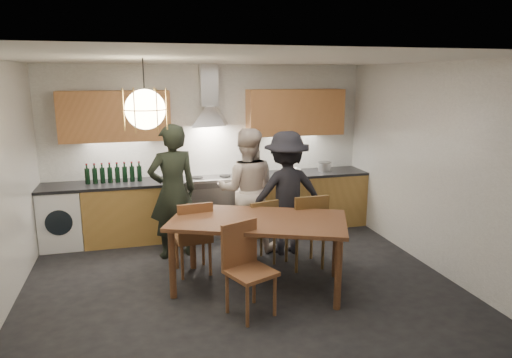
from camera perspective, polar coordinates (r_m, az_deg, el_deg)
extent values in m
plane|color=black|center=(5.52, -1.80, -13.32)|extent=(5.00, 5.00, 0.00)
cube|color=white|center=(7.26, -5.92, 3.77)|extent=(5.00, 0.02, 2.60)
cube|color=white|center=(3.03, 7.87, -9.23)|extent=(5.00, 0.02, 2.60)
cube|color=white|center=(6.14, 21.49, 1.29)|extent=(0.02, 4.50, 2.60)
cube|color=silver|center=(4.96, -2.01, 14.76)|extent=(5.00, 4.50, 0.02)
cube|color=tan|center=(7.07, -14.83, -4.07)|extent=(1.45, 0.60, 0.86)
cube|color=tan|center=(7.53, 5.77, -2.67)|extent=(2.05, 0.60, 0.86)
cube|color=white|center=(7.16, -23.08, -4.53)|extent=(0.58, 0.58, 0.85)
cube|color=black|center=(6.97, -17.50, -0.66)|extent=(2.05, 0.62, 0.04)
cube|color=black|center=(7.42, 5.85, 0.68)|extent=(2.05, 0.62, 0.04)
cube|color=silver|center=(7.17, -5.37, -3.71)|extent=(0.90, 0.60, 0.80)
cube|color=black|center=(6.90, -4.97, -4.53)|extent=(0.78, 0.02, 0.42)
cube|color=slate|center=(7.05, -5.45, -0.29)|extent=(0.90, 0.60, 0.08)
cube|color=silver|center=(6.79, -5.09, -0.27)|extent=(0.90, 0.08, 0.04)
cube|color=tan|center=(6.94, -17.18, 7.52)|extent=(1.55, 0.35, 0.72)
cube|color=tan|center=(7.36, 4.94, 8.31)|extent=(1.55, 0.35, 0.72)
cube|color=silver|center=(7.04, -5.94, 11.59)|extent=(0.26, 0.22, 0.62)
cylinder|color=black|center=(4.73, -13.84, 11.47)|extent=(0.01, 0.01, 0.50)
sphere|color=#FFE0A5|center=(4.74, -13.67, 8.46)|extent=(0.40, 0.40, 0.40)
torus|color=gold|center=(4.74, -13.67, 8.46)|extent=(0.43, 0.43, 0.01)
cube|color=brown|center=(5.22, 0.29, -5.21)|extent=(2.21, 1.68, 0.04)
cylinder|color=brown|center=(5.20, -10.42, -10.46)|extent=(0.08, 0.08, 0.79)
cylinder|color=brown|center=(5.92, -7.93, -7.43)|extent=(0.08, 0.08, 0.79)
cylinder|color=brown|center=(4.96, 10.23, -11.63)|extent=(0.08, 0.08, 0.79)
cylinder|color=brown|center=(5.71, 9.95, -8.27)|extent=(0.08, 0.08, 0.79)
cube|color=brown|center=(5.78, -7.93, -7.26)|extent=(0.47, 0.47, 0.04)
cube|color=brown|center=(5.52, -7.56, -5.43)|extent=(0.43, 0.08, 0.47)
cylinder|color=brown|center=(6.06, -6.61, -8.69)|extent=(0.04, 0.04, 0.44)
cylinder|color=brown|center=(5.75, -5.75, -9.89)|extent=(0.04, 0.04, 0.44)
cylinder|color=brown|center=(5.99, -9.87, -9.05)|extent=(0.04, 0.04, 0.44)
cylinder|color=brown|center=(5.68, -9.19, -10.29)|extent=(0.04, 0.04, 0.44)
cube|color=brown|center=(6.02, 0.16, -6.63)|extent=(0.50, 0.50, 0.04)
cube|color=brown|center=(5.79, 1.09, -4.92)|extent=(0.39, 0.15, 0.44)
cylinder|color=brown|center=(6.30, 0.66, -7.88)|extent=(0.03, 0.03, 0.41)
cylinder|color=brown|center=(6.05, 2.29, -8.80)|extent=(0.03, 0.03, 0.41)
cylinder|color=brown|center=(6.15, -1.94, -8.43)|extent=(0.03, 0.03, 0.41)
cylinder|color=brown|center=(5.89, -0.38, -9.41)|extent=(0.03, 0.03, 0.41)
cube|color=brown|center=(5.95, 6.11, -6.45)|extent=(0.46, 0.46, 0.04)
cube|color=brown|center=(5.69, 6.97, -4.56)|extent=(0.45, 0.06, 0.49)
cylinder|color=brown|center=(6.26, 6.94, -7.91)|extent=(0.04, 0.04, 0.46)
cylinder|color=brown|center=(5.95, 8.36, -9.06)|extent=(0.04, 0.04, 0.46)
cylinder|color=brown|center=(6.13, 3.82, -8.30)|extent=(0.04, 0.04, 0.46)
cylinder|color=brown|center=(5.81, 5.10, -9.51)|extent=(0.04, 0.04, 0.46)
cube|color=brown|center=(4.75, -0.66, -11.61)|extent=(0.57, 0.57, 0.04)
cube|color=brown|center=(4.80, -2.10, -8.03)|extent=(0.42, 0.21, 0.48)
cylinder|color=brown|center=(4.64, -1.08, -15.61)|extent=(0.04, 0.04, 0.44)
cylinder|color=brown|center=(4.89, -3.63, -14.04)|extent=(0.04, 0.04, 0.44)
cylinder|color=brown|center=(4.83, 2.37, -14.38)|extent=(0.04, 0.04, 0.44)
cylinder|color=brown|center=(5.08, -0.26, -12.96)|extent=(0.04, 0.04, 0.44)
imported|color=black|center=(6.21, -10.35, -1.57)|extent=(0.74, 0.57, 1.82)
imported|color=beige|center=(6.38, -1.16, -1.37)|extent=(0.99, 0.86, 1.73)
imported|color=black|center=(6.28, 3.81, -1.77)|extent=(1.11, 0.65, 1.71)
imported|color=#B6B7BA|center=(7.27, 4.32, 0.94)|extent=(0.38, 0.38, 0.08)
cylinder|color=silver|center=(7.54, 8.56, 1.51)|extent=(0.22, 0.22, 0.15)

